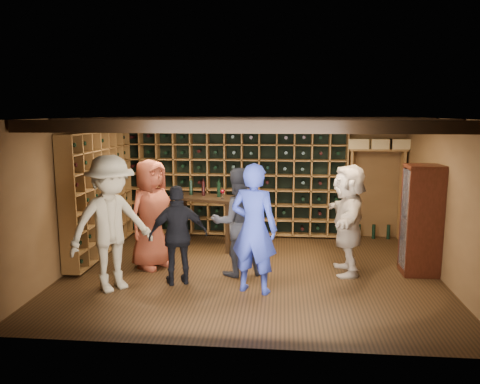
# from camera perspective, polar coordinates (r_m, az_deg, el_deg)

# --- Properties ---
(ground) EXTENTS (6.00, 6.00, 0.00)m
(ground) POSITION_cam_1_polar(r_m,az_deg,el_deg) (7.78, 1.32, -9.77)
(ground) COLOR #301D0D
(ground) RESTS_ON ground
(room_shell) EXTENTS (6.00, 6.00, 6.00)m
(room_shell) POSITION_cam_1_polar(r_m,az_deg,el_deg) (7.39, 1.42, 8.34)
(room_shell) COLOR brown
(room_shell) RESTS_ON ground
(wine_rack_back) EXTENTS (4.65, 0.30, 2.20)m
(wine_rack_back) POSITION_cam_1_polar(r_m,az_deg,el_deg) (9.81, -0.78, 1.22)
(wine_rack_back) COLOR brown
(wine_rack_back) RESTS_ON ground
(wine_rack_left) EXTENTS (0.30, 2.65, 2.20)m
(wine_rack_left) POSITION_cam_1_polar(r_m,az_deg,el_deg) (8.92, -16.73, -0.04)
(wine_rack_left) COLOR brown
(wine_rack_left) RESTS_ON ground
(crate_shelf) EXTENTS (1.20, 0.32, 2.07)m
(crate_shelf) POSITION_cam_1_polar(r_m,az_deg,el_deg) (9.88, 16.41, 3.34)
(crate_shelf) COLOR brown
(crate_shelf) RESTS_ON ground
(display_cabinet) EXTENTS (0.55, 0.50, 1.75)m
(display_cabinet) POSITION_cam_1_polar(r_m,az_deg,el_deg) (8.03, 21.18, -3.47)
(display_cabinet) COLOR #36130A
(display_cabinet) RESTS_ON ground
(man_blue_shirt) EXTENTS (0.79, 0.63, 1.89)m
(man_blue_shirt) POSITION_cam_1_polar(r_m,az_deg,el_deg) (6.73, 1.71, -4.48)
(man_blue_shirt) COLOR navy
(man_blue_shirt) RESTS_ON ground
(man_grey_suit) EXTENTS (1.02, 0.91, 1.74)m
(man_grey_suit) POSITION_cam_1_polar(r_m,az_deg,el_deg) (7.47, -0.35, -3.66)
(man_grey_suit) COLOR black
(man_grey_suit) RESTS_ON ground
(guest_red_floral) EXTENTS (0.97, 1.07, 1.83)m
(guest_red_floral) POSITION_cam_1_polar(r_m,az_deg,el_deg) (7.95, -10.75, -2.66)
(guest_red_floral) COLOR maroon
(guest_red_floral) RESTS_ON ground
(guest_woman_black) EXTENTS (0.97, 0.67, 1.52)m
(guest_woman_black) POSITION_cam_1_polar(r_m,az_deg,el_deg) (7.14, -7.52, -5.25)
(guest_woman_black) COLOR black
(guest_woman_black) RESTS_ON ground
(guest_khaki) EXTENTS (1.42, 1.44, 1.99)m
(guest_khaki) POSITION_cam_1_polar(r_m,az_deg,el_deg) (7.06, -15.44, -3.74)
(guest_khaki) COLOR gray
(guest_khaki) RESTS_ON ground
(guest_beige) EXTENTS (0.57, 1.67, 1.78)m
(guest_beige) POSITION_cam_1_polar(r_m,az_deg,el_deg) (7.73, 13.03, -3.27)
(guest_beige) COLOR tan
(guest_beige) RESTS_ON ground
(tasting_table) EXTENTS (1.45, 1.02, 1.27)m
(tasting_table) POSITION_cam_1_polar(r_m,az_deg,el_deg) (9.08, -4.33, -1.32)
(tasting_table) COLOR black
(tasting_table) RESTS_ON ground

